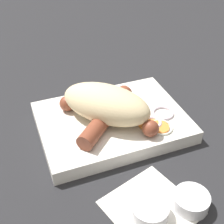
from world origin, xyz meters
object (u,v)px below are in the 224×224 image
Objects in this scene: condiment_cup_near at (150,212)px; condiment_cup_far at (191,202)px; food_tray at (112,122)px; sausage at (107,115)px; bread_roll at (107,105)px.

condiment_cup_near and condiment_cup_far have the same top height.
condiment_cup_far is at bearing 101.84° from food_tray.
sausage is 0.19m from condiment_cup_far.
sausage is (0.00, 0.01, -0.02)m from bread_roll.
food_tray is 1.51× the size of bread_roll.
condiment_cup_far is at bearing 105.07° from bread_roll.
food_tray is 0.04m from bread_roll.
condiment_cup_near is 1.00× the size of condiment_cup_far.
food_tray is 0.03m from sausage.
sausage reaches higher than condiment_cup_far.
sausage reaches higher than condiment_cup_near.
sausage is 2.87× the size of condiment_cup_far.
food_tray is 5.13× the size of condiment_cup_far.
bread_roll is at bearing -74.93° from condiment_cup_far.
condiment_cup_far is at bearing 106.29° from sausage.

